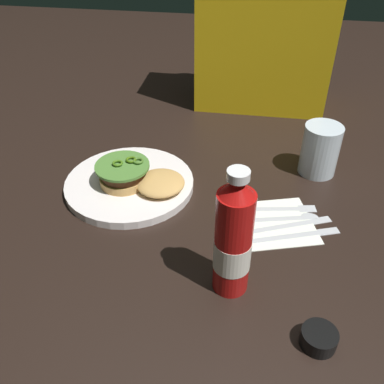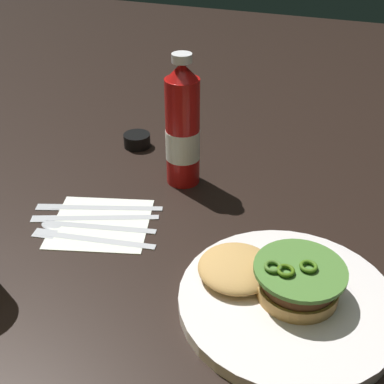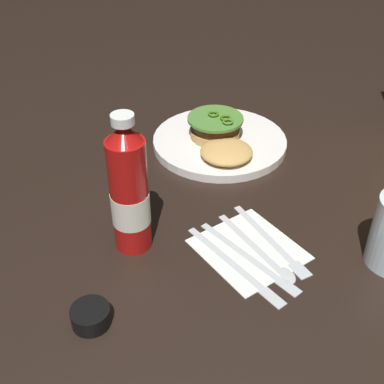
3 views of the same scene
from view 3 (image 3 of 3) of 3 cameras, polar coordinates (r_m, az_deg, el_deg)
name	(u,v)px [view 3 (image 3 of 3)]	position (r m, az deg, el deg)	size (l,w,h in m)	color
ground_plane	(218,191)	(0.93, 3.02, 0.07)	(3.00, 3.00, 0.00)	black
dinner_plate	(220,142)	(1.07, 3.18, 5.78)	(0.28, 0.28, 0.02)	white
burger_sandwich	(219,136)	(1.03, 3.15, 6.47)	(0.20, 0.12, 0.05)	tan
ketchup_bottle	(129,193)	(0.76, -7.21, -0.07)	(0.06, 0.06, 0.24)	#B41210
condiment_cup	(91,316)	(0.71, -11.55, -13.79)	(0.05, 0.05, 0.03)	black
napkin	(249,249)	(0.81, 6.52, -6.52)	(0.15, 0.14, 0.00)	white
butter_knife	(239,268)	(0.78, 5.45, -8.69)	(0.21, 0.09, 0.00)	silver
steak_knife	(254,260)	(0.79, 7.12, -7.74)	(0.20, 0.09, 0.00)	silver
spoon_utensil	(267,254)	(0.80, 8.59, -7.11)	(0.18, 0.06, 0.00)	silver
fork_utensil	(276,244)	(0.82, 9.59, -5.91)	(0.20, 0.05, 0.00)	silver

